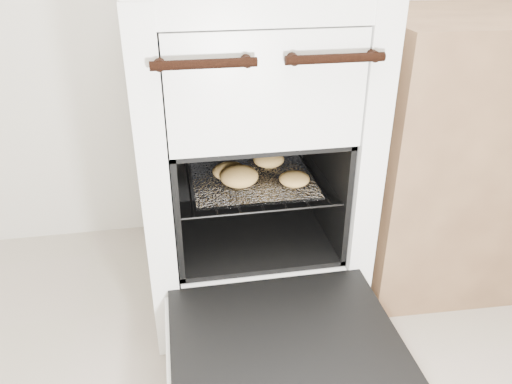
# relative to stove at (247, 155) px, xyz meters

# --- Properties ---
(stove) EXTENTS (0.62, 0.69, 0.95)m
(stove) POSITION_rel_stove_xyz_m (0.00, 0.00, 0.00)
(stove) COLOR white
(stove) RESTS_ON ground
(oven_door) EXTENTS (0.56, 0.44, 0.04)m
(oven_door) POSITION_rel_stove_xyz_m (0.00, -0.52, -0.26)
(oven_door) COLOR black
(oven_door) RESTS_ON stove
(oven_rack) EXTENTS (0.45, 0.44, 0.01)m
(oven_rack) POSITION_rel_stove_xyz_m (0.00, -0.07, -0.05)
(oven_rack) COLOR black
(oven_rack) RESTS_ON stove
(foil_sheet) EXTENTS (0.35, 0.31, 0.01)m
(foil_sheet) POSITION_rel_stove_xyz_m (-0.00, -0.09, -0.04)
(foil_sheet) COLOR white
(foil_sheet) RESTS_ON oven_rack
(baked_rolls) EXTENTS (0.29, 0.27, 0.06)m
(baked_rolls) POSITION_rel_stove_xyz_m (-0.00, -0.09, -0.01)
(baked_rolls) COLOR #E0AF59
(baked_rolls) RESTS_ON foil_sheet
(counter) EXTENTS (0.89, 0.61, 0.87)m
(counter) POSITION_rel_stove_xyz_m (0.80, -0.01, -0.03)
(counter) COLOR brown
(counter) RESTS_ON ground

